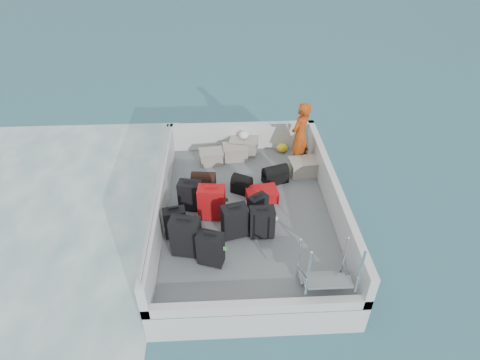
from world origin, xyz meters
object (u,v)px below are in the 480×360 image
at_px(suitcase_0, 186,237).
at_px(suitcase_6, 262,223).
at_px(crate_1, 236,153).
at_px(crate_2, 244,146).
at_px(suitcase_8, 262,195).
at_px(passenger, 300,136).
at_px(crate_3, 303,168).
at_px(suitcase_2, 190,196).
at_px(suitcase_7, 258,207).
at_px(suitcase_1, 175,223).
at_px(suitcase_3, 211,249).
at_px(suitcase_5, 212,203).
at_px(crate_0, 211,158).
at_px(suitcase_4, 235,222).

bearing_deg(suitcase_0, suitcase_6, 27.02).
relative_size(crate_1, crate_2, 0.88).
relative_size(suitcase_8, passenger, 0.41).
bearing_deg(crate_2, suitcase_0, -110.15).
distance_m(crate_3, passenger, 0.74).
bearing_deg(suitcase_2, suitcase_8, 19.90).
distance_m(suitcase_6, crate_2, 2.95).
xyz_separation_m(suitcase_0, suitcase_6, (1.38, 0.39, -0.08)).
relative_size(suitcase_0, suitcase_7, 1.48).
xyz_separation_m(suitcase_1, suitcase_2, (0.25, 0.78, 0.02)).
bearing_deg(suitcase_3, crate_1, 98.54).
bearing_deg(suitcase_0, suitcase_7, 44.92).
relative_size(suitcase_0, passenger, 0.49).
bearing_deg(crate_3, suitcase_8, -139.87).
bearing_deg(suitcase_7, suitcase_5, 140.85).
distance_m(suitcase_0, suitcase_1, 0.54).
bearing_deg(crate_0, crate_3, -15.14).
xyz_separation_m(suitcase_3, suitcase_4, (0.44, 0.67, 0.01)).
height_order(suitcase_2, suitcase_8, suitcase_2).
height_order(suitcase_2, suitcase_7, suitcase_2).
bearing_deg(suitcase_4, crate_0, 85.05).
distance_m(suitcase_5, crate_2, 2.49).
relative_size(suitcase_2, crate_3, 1.10).
bearing_deg(suitcase_1, suitcase_3, -58.07).
relative_size(suitcase_2, crate_1, 1.16).
height_order(suitcase_6, suitcase_8, suitcase_6).
bearing_deg(suitcase_8, suitcase_6, 166.84).
relative_size(suitcase_3, crate_0, 1.29).
relative_size(suitcase_5, suitcase_7, 1.34).
bearing_deg(crate_1, suitcase_7, -80.86).
bearing_deg(crate_2, suitcase_7, -86.89).
distance_m(crate_0, crate_1, 0.61).
relative_size(suitcase_4, suitcase_7, 1.28).
bearing_deg(suitcase_3, crate_0, 108.55).
distance_m(crate_1, crate_3, 1.69).
height_order(suitcase_6, suitcase_7, suitcase_6).
height_order(suitcase_4, passenger, passenger).
height_order(suitcase_4, crate_0, suitcase_4).
height_order(suitcase_6, crate_0, suitcase_6).
distance_m(suitcase_2, suitcase_7, 1.39).
xyz_separation_m(crate_2, crate_3, (1.30, -1.00, -0.01)).
xyz_separation_m(suitcase_7, crate_1, (-0.35, 2.17, -0.10)).
distance_m(suitcase_7, crate_2, 2.44).
bearing_deg(suitcase_1, crate_2, 52.46).
relative_size(suitcase_2, suitcase_6, 1.02).
relative_size(suitcase_1, passenger, 0.39).
xyz_separation_m(suitcase_6, crate_1, (-0.38, 2.68, -0.15)).
bearing_deg(suitcase_8, crate_2, 0.65).
xyz_separation_m(suitcase_7, suitcase_8, (0.14, 0.57, -0.14)).
height_order(suitcase_2, suitcase_3, suitcase_3).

